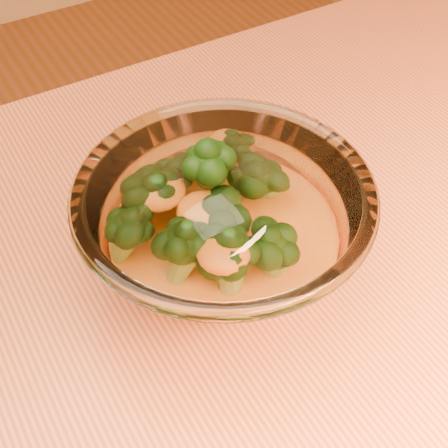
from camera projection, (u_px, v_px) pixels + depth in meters
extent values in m
cube|color=#C7643B|center=(252.00, 382.00, 0.46)|extent=(1.20, 0.80, 0.04)
cylinder|color=brown|center=(398.00, 202.00, 1.12)|extent=(0.06, 0.06, 0.71)
ellipsoid|color=white|center=(224.00, 265.00, 0.50)|extent=(0.10, 0.10, 0.02)
torus|color=white|center=(224.00, 193.00, 0.44)|extent=(0.22, 0.22, 0.01)
ellipsoid|color=orange|center=(224.00, 246.00, 0.48)|extent=(0.13, 0.13, 0.04)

